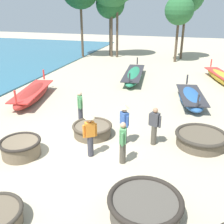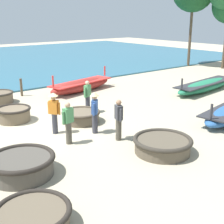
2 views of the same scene
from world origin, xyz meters
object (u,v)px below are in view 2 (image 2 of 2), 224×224
Objects in this scene: coracle_far_right at (81,116)px; fisherman_by_coracle at (88,96)px; coracle_front_right at (163,144)px; long_boat_green_hull at (206,85)px; coracle_far_left at (14,114)px; coracle_beside_post at (33,218)px; coracle_nearest at (21,165)px; fisherman_hauling at (119,119)px; fisherman_crouching at (95,110)px; fisherman_with_hat at (54,110)px; long_boat_ochre_hull at (81,85)px; fisherman_standing_left at (68,122)px; mooring_post_mid_beach at (21,87)px.

coracle_far_right is 1.08× the size of fisherman_by_coracle.
coracle_front_right is 10.10m from long_boat_green_hull.
coracle_far_left is (-6.41, -2.65, 0.04)m from coracle_front_right.
coracle_far_right is 0.98× the size of coracle_beside_post.
coracle_far_left is at bearing -131.39° from coracle_far_right.
coracle_nearest is (4.91, -1.76, 0.00)m from coracle_far_left.
coracle_far_right is at bearing -88.94° from long_boat_green_hull.
fisherman_by_coracle is at bearing 163.50° from fisherman_hauling.
fisherman_crouching reaches higher than coracle_front_right.
coracle_front_right is 1.02× the size of coracle_nearest.
coracle_front_right is at bearing 5.21° from coracle_far_right.
long_boat_green_hull is at bearing 103.08° from coracle_nearest.
coracle_front_right is 4.44m from fisherman_with_hat.
long_boat_ochre_hull is 8.29m from fisherman_standing_left.
fisherman_with_hat reaches higher than coracle_far_right.
fisherman_hauling is (4.60, 2.21, 0.50)m from coracle_far_left.
coracle_far_right is 4.45m from coracle_front_right.
coracle_far_left is 4.00m from fisherman_crouching.
long_boat_ochre_hull reaches higher than coracle_beside_post.
mooring_post_mid_beach reaches higher than coracle_front_right.
fisherman_with_hat is at bearing 15.38° from coracle_far_left.
coracle_far_left is (-7.37, 2.56, 0.05)m from coracle_beside_post.
fisherman_crouching is (3.44, 1.94, 0.62)m from coracle_far_left.
coracle_front_right is at bearing 26.62° from fisherman_with_hat.
long_boat_ochre_hull is 7.75m from long_boat_green_hull.
coracle_nearest is 13.75m from long_boat_green_hull.
fisherman_hauling is (3.57, -1.06, 0.00)m from fisherman_by_coracle.
fisherman_standing_left is 8.01m from mooring_post_mid_beach.
long_boat_ochre_hull is (-9.33, 2.85, 0.08)m from coracle_front_right.
coracle_far_left is at bearing -164.62° from fisherman_with_hat.
mooring_post_mid_beach reaches higher than coracle_far_right.
fisherman_by_coracle reaches higher than long_boat_ochre_hull.
fisherman_standing_left is (1.25, -0.12, -0.12)m from fisherman_with_hat.
fisherman_with_hat is 1.58m from fisherman_crouching.
fisherman_hauling is at bearing -166.27° from coracle_front_right.
mooring_post_mid_beach is (-1.19, -3.37, 0.14)m from long_boat_ochre_hull.
long_boat_green_hull is 11.25m from fisherman_standing_left.
long_boat_ochre_hull is at bearing 146.47° from coracle_far_right.
fisherman_by_coracle is (-2.71, 2.70, 0.00)m from fisherman_standing_left.
fisherman_with_hat is at bearing -41.65° from long_boat_ochre_hull.
long_boat_ochre_hull reaches higher than coracle_front_right.
long_boat_ochre_hull is (-4.90, 3.25, 0.09)m from coracle_far_right.
fisherman_hauling is at bearing -16.50° from fisherman_by_coracle.
fisherman_standing_left is (1.75, -1.68, 0.55)m from coracle_far_right.
fisherman_crouching reaches higher than coracle_far_left.
coracle_far_right is at bearing 126.27° from coracle_nearest.
fisherman_with_hat is 1.00× the size of fisherman_crouching.
coracle_nearest is at bearing -108.70° from coracle_front_right.
fisherman_hauling is at bearing 35.80° from fisherman_with_hat.
long_boat_green_hull reaches higher than coracle_front_right.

